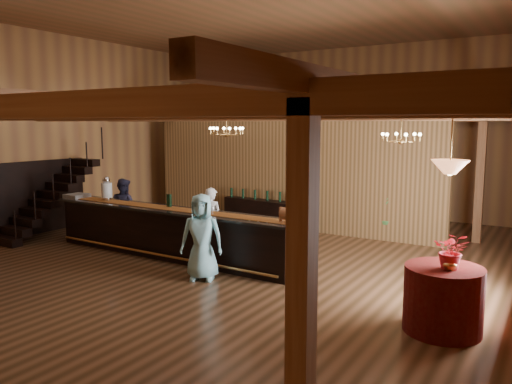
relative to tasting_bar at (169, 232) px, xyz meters
The scene contains 27 objects.
floor 1.51m from the tasting_bar, 29.78° to the left, with size 14.00×14.00×0.00m, color brown.
ceiling 5.13m from the tasting_bar, 29.78° to the left, with size 14.00×14.00×0.00m, color brown.
wall_back 8.09m from the tasting_bar, 81.01° to the left, with size 12.00×0.10×5.50m, color #9D6A37.
wall_left 5.30m from the tasting_bar, behind, with size 0.10×14.00×5.50m, color #9D6A37.
beam_grid 3.18m from the tasting_bar, 44.67° to the left, with size 11.90×13.90×0.39m.
support_posts 1.61m from the tasting_bar, ahead, with size 9.20×10.20×3.20m.
partition_wall 4.37m from the tasting_bar, 80.29° to the left, with size 9.00×0.18×3.10m, color brown.
staircase 4.25m from the tasting_bar, behind, with size 1.00×2.80×2.00m.
backroom_boxes 6.27m from the tasting_bar, 81.51° to the left, with size 4.10×0.60×1.10m.
tasting_bar is the anchor object (origin of this frame).
beverage_dispenser 2.23m from the tasting_bar, behind, with size 0.26×0.26×0.60m.
glass_rack_tray 3.13m from the tasting_bar, behind, with size 0.50×0.50×0.10m, color gray.
raffle_drum 3.16m from the tasting_bar, ahead, with size 0.34×0.24×0.30m.
bar_bottle_0 0.72m from the tasting_bar, 132.60° to the left, with size 0.07×0.07×0.30m, color black.
bar_bottle_1 0.71m from the tasting_bar, 114.95° to the left, with size 0.07×0.07×0.30m, color black.
bar_bottle_2 1.10m from the tasting_bar, ahead, with size 0.07×0.07×0.30m, color black.
backbar_shelf 3.88m from the tasting_bar, 85.45° to the left, with size 2.89×0.45×0.81m, color black.
round_table 6.21m from the tasting_bar, ahead, with size 1.11×1.11×0.96m, color #460304.
chandelier_left 2.70m from the tasting_bar, 61.19° to the left, with size 0.80×0.80×0.52m.
chandelier_right 5.45m from the tasting_bar, 23.48° to the left, with size 0.80×0.80×0.63m.
pendant_lamp 6.48m from the tasting_bar, ahead, with size 0.52×0.52×0.90m.
bartender 0.99m from the tasting_bar, 46.44° to the left, with size 0.57×0.37×1.56m, color silver.
staff_second 2.45m from the tasting_bar, 159.84° to the left, with size 0.77×0.60×1.58m, color #26253E.
guest 1.90m from the tasting_bar, 28.87° to the right, with size 0.82×0.53×1.68m, color #8ACDD6.
floor_plant 5.75m from the tasting_bar, 49.26° to the left, with size 0.66×0.53×1.19m, color #3F7031.
table_flowers 6.35m from the tasting_bar, ahead, with size 0.48×0.42×0.54m, color red.
table_vase 6.34m from the tasting_bar, 10.48° to the right, with size 0.16×0.16×0.32m, color tan.
Camera 1 is at (6.25, -9.04, 3.00)m, focal length 35.00 mm.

